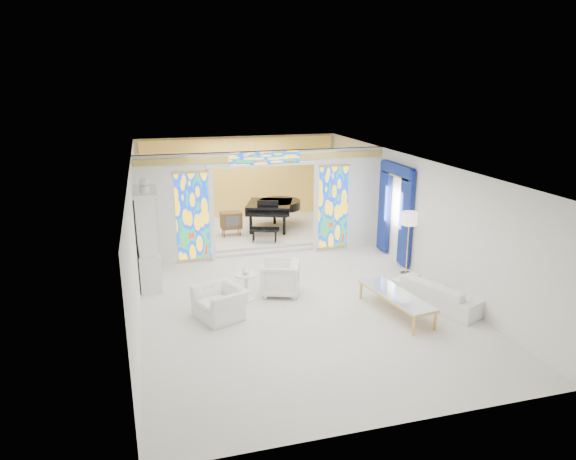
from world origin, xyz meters
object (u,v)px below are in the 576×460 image
object	(u,v)px
armchair_right	(280,278)
tv_console	(231,220)
armchair_left	(220,303)
china_cabinet	(149,239)
sofa	(439,293)
grand_piano	(274,207)
coffee_table	(396,295)

from	to	relation	value
armchair_right	tv_console	xyz separation A→B (m)	(-0.42, 4.46, 0.26)
armchair_left	tv_console	distance (m)	5.45
china_cabinet	tv_console	xyz separation A→B (m)	(2.50, 2.98, -0.51)
sofa	grand_piano	distance (m)	6.88
sofa	tv_console	bearing A→B (deg)	8.62
coffee_table	tv_console	bearing A→B (deg)	112.49
china_cabinet	armchair_right	xyz separation A→B (m)	(2.92, -1.47, -0.77)
china_cabinet	sofa	world-z (taller)	china_cabinet
armchair_left	coffee_table	bearing A→B (deg)	53.90
armchair_right	grand_piano	bearing A→B (deg)	-172.65
armchair_right	sofa	distance (m)	3.62
coffee_table	grand_piano	distance (m)	6.73
china_cabinet	armchair_right	world-z (taller)	china_cabinet
china_cabinet	grand_piano	world-z (taller)	china_cabinet
armchair_right	grand_piano	xyz separation A→B (m)	(1.08, 4.92, 0.50)
armchair_right	grand_piano	distance (m)	5.06
china_cabinet	armchair_left	bearing A→B (deg)	-59.50
sofa	tv_console	distance (m)	7.08
china_cabinet	sofa	size ratio (longest dim) A/B	1.32
china_cabinet	coffee_table	bearing A→B (deg)	-32.22
coffee_table	grand_piano	xyz separation A→B (m)	(-1.06, 6.63, 0.47)
sofa	grand_piano	bearing A→B (deg)	-4.18
tv_console	armchair_right	bearing A→B (deg)	-86.40
coffee_table	armchair_right	bearing A→B (deg)	141.32
armchair_right	sofa	world-z (taller)	armchair_right
armchair_right	sofa	xyz separation A→B (m)	(3.25, -1.58, -0.10)
sofa	china_cabinet	bearing A→B (deg)	40.98
sofa	coffee_table	world-z (taller)	sofa
china_cabinet	tv_console	size ratio (longest dim) A/B	3.65
china_cabinet	armchair_right	size ratio (longest dim) A/B	3.07
armchair_left	armchair_right	world-z (taller)	armchair_right
coffee_table	china_cabinet	bearing A→B (deg)	147.78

